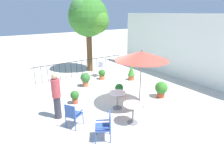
# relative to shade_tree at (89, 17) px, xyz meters

# --- Properties ---
(ground_plane) EXTENTS (60.00, 60.00, 0.00)m
(ground_plane) POSITION_rel_shade_tree_xyz_m (4.29, -1.02, -3.55)
(ground_plane) COLOR beige
(villa_facade) EXTENTS (9.70, 0.30, 3.78)m
(villa_facade) POSITION_rel_shade_tree_xyz_m (4.29, 3.78, -1.66)
(villa_facade) COLOR white
(villa_facade) RESTS_ON ground
(terrace_railing) EXTENTS (0.03, 6.02, 1.01)m
(terrace_railing) POSITION_rel_shade_tree_xyz_m (0.72, -1.02, -2.87)
(terrace_railing) COLOR black
(terrace_railing) RESTS_ON ground
(shade_tree) EXTENTS (2.65, 2.53, 4.83)m
(shade_tree) POSITION_rel_shade_tree_xyz_m (0.00, 0.00, 0.00)
(shade_tree) COLOR brown
(shade_tree) RESTS_ON ground
(patio_umbrella_0) EXTENTS (2.14, 2.14, 2.44)m
(patio_umbrella_0) POSITION_rel_shade_tree_xyz_m (5.82, -0.83, -1.37)
(patio_umbrella_0) COLOR #2D2D2D
(patio_umbrella_0) RESTS_ON ground
(cafe_table_0) EXTENTS (0.73, 0.73, 0.75)m
(cafe_table_0) POSITION_rel_shade_tree_xyz_m (6.66, -1.92, -3.03)
(cafe_table_0) COLOR white
(cafe_table_0) RESTS_ON ground
(cafe_table_1) EXTENTS (0.69, 0.69, 0.71)m
(cafe_table_1) POSITION_rel_shade_tree_xyz_m (5.43, -1.71, -3.06)
(cafe_table_1) COLOR silver
(cafe_table_1) RESTS_ON ground
(patio_chair_0) EXTENTS (0.67, 0.66, 0.92)m
(patio_chair_0) POSITION_rel_shade_tree_xyz_m (6.88, -3.23, -3.04)
(patio_chair_0) COLOR #3150A1
(patio_chair_0) RESTS_ON ground
(patio_chair_1) EXTENTS (0.52, 0.53, 0.90)m
(patio_chair_1) POSITION_rel_shade_tree_xyz_m (1.31, -0.10, -3.02)
(patio_chair_1) COLOR silver
(patio_chair_1) RESTS_ON ground
(patio_chair_2) EXTENTS (0.62, 0.64, 0.92)m
(patio_chair_2) POSITION_rel_shade_tree_xyz_m (5.72, -3.82, -3.02)
(patio_chair_2) COLOR #2F4E97
(patio_chair_2) RESTS_ON ground
(potted_plant_0) EXTENTS (0.40, 0.40, 0.60)m
(potted_plant_0) POSITION_rel_shade_tree_xyz_m (4.43, -0.87, -3.25)
(potted_plant_0) COLOR brown
(potted_plant_0) RESTS_ON ground
(potted_plant_1) EXTENTS (0.53, 0.53, 0.75)m
(potted_plant_1) POSITION_rel_shade_tree_xyz_m (2.41, -1.65, -3.12)
(potted_plant_1) COLOR #BD6341
(potted_plant_1) RESTS_ON ground
(potted_plant_2) EXTENTS (0.42, 0.42, 0.91)m
(potted_plant_2) POSITION_rel_shade_tree_xyz_m (3.04, 1.06, -3.07)
(potted_plant_2) COLOR #B05634
(potted_plant_2) RESTS_ON ground
(potted_plant_3) EXTENTS (0.39, 0.39, 0.59)m
(potted_plant_3) POSITION_rel_shade_tree_xyz_m (4.01, -2.99, -3.21)
(potted_plant_3) COLOR #A94E34
(potted_plant_3) RESTS_ON ground
(potted_plant_4) EXTENTS (0.59, 0.60, 0.78)m
(potted_plant_4) POSITION_rel_shade_tree_xyz_m (5.72, 0.63, -3.12)
(potted_plant_4) COLOR #B14829
(potted_plant_4) RESTS_ON ground
(potted_plant_5) EXTENTS (0.40, 0.40, 0.59)m
(potted_plant_5) POSITION_rel_shade_tree_xyz_m (1.97, -0.31, -3.24)
(potted_plant_5) COLOR #D0663C
(potted_plant_5) RESTS_ON ground
(standing_person) EXTENTS (0.43, 0.43, 1.80)m
(standing_person) POSITION_rel_shade_tree_xyz_m (4.78, -4.02, -2.61)
(standing_person) COLOR #33333D
(standing_person) RESTS_ON ground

